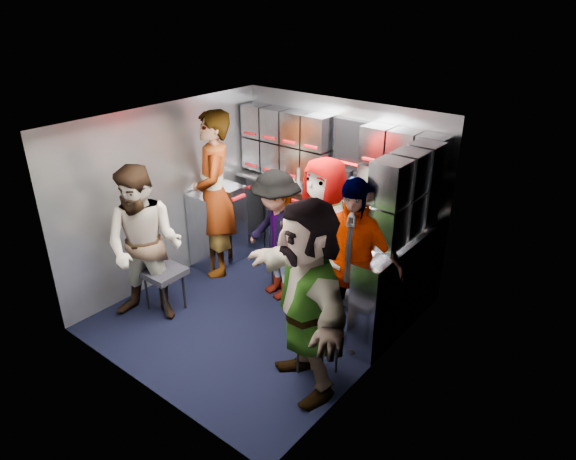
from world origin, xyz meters
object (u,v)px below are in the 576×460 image
Objects in this scene: jump_seat_mid_left at (286,261)px; jump_seat_center at (331,269)px; attendant_arc_a at (145,246)px; attendant_arc_d at (350,266)px; attendant_standing at (214,195)px; attendant_arc_c at (324,235)px; attendant_arc_e at (307,299)px; attendant_arc_b at (276,236)px; jump_seat_near_left at (163,274)px; jump_seat_mid_right at (357,297)px; jump_seat_near_right at (318,339)px.

jump_seat_mid_left is 1.11× the size of jump_seat_center.
attendant_arc_a is 0.97× the size of attendant_arc_d.
attendant_arc_c is at bearing 51.01° from attendant_standing.
attendant_arc_e is at bearing -51.92° from attendant_arc_c.
attendant_arc_c is at bearing 148.48° from attendant_arc_e.
jump_seat_mid_left is 0.30× the size of attendant_arc_b.
attendant_arc_e is at bearing -64.28° from jump_seat_center.
attendant_arc_c reaches higher than jump_seat_near_left.
attendant_arc_d is at bearing 21.46° from jump_seat_near_left.
jump_seat_center is at bearing 145.11° from attendant_arc_e.
jump_seat_center is at bearing 19.33° from jump_seat_mid_left.
attendant_arc_d is at bearing -3.72° from attendant_arc_a.
attendant_standing is at bearing -163.58° from attendant_arc_c.
jump_seat_mid_left is 0.90× the size of jump_seat_mid_right.
attendant_arc_e is (0.00, -0.18, 0.51)m from jump_seat_near_right.
jump_seat_center is at bearing 99.00° from attendant_arc_c.
attendant_arc_c is 0.75m from attendant_arc_d.
jump_seat_mid_right is (0.61, -0.43, 0.09)m from jump_seat_center.
attendant_arc_d is 0.73m from attendant_arc_e.
attendant_arc_c is 0.95× the size of attendant_arc_e.
jump_seat_mid_right is 2.22m from attendant_arc_a.
jump_seat_center is at bearing 20.54° from attendant_arc_a.
jump_seat_center is at bearing 46.76° from jump_seat_near_left.
attendant_arc_a is (0.18, -1.16, -0.16)m from attendant_standing.
jump_seat_mid_right is at bearing 121.90° from attendant_arc_e.
attendant_standing is 2.32m from attendant_arc_e.
jump_seat_near_left is 1.29m from attendant_arc_b.
jump_seat_mid_left is at bearing 142.85° from attendant_arc_d.
jump_seat_mid_left is at bearing 107.55° from attendant_arc_b.
jump_seat_mid_left is 0.54m from jump_seat_center.
jump_seat_near_right is (0.65, -1.16, 0.03)m from jump_seat_center.
attendant_arc_d reaches higher than jump_seat_center.
jump_seat_near_left reaches higher than jump_seat_center.
attendant_arc_c reaches higher than attendant_arc_b.
jump_seat_near_right is 0.29× the size of attendant_arc_b.
attendant_standing reaches higher than attendant_arc_e.
attendant_arc_d reaches higher than jump_seat_mid_right.
jump_seat_mid_right is at bearing 74.14° from attendant_arc_d.
attendant_arc_c is 1.33m from attendant_arc_e.
attendant_standing reaches higher than jump_seat_mid_right.
jump_seat_near_right is at bearing 119.39° from attendant_arc_e.
jump_seat_near_left is 0.33× the size of attendant_arc_b.
attendant_arc_b is (-0.00, -0.18, 0.39)m from jump_seat_mid_left.
attendant_standing is (-0.94, -0.19, 0.65)m from jump_seat_mid_left.
attendant_standing reaches higher than attendant_arc_a.
attendant_arc_e is (2.10, -0.98, -0.11)m from attendant_standing.
attendant_arc_b is at bearing -151.67° from attendant_arc_c.
jump_seat_near_right is at bearing -17.30° from attendant_arc_b.
attendant_arc_a is at bearing -149.69° from jump_seat_mid_right.
attendant_arc_a is (-1.88, -1.10, 0.41)m from jump_seat_mid_right.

